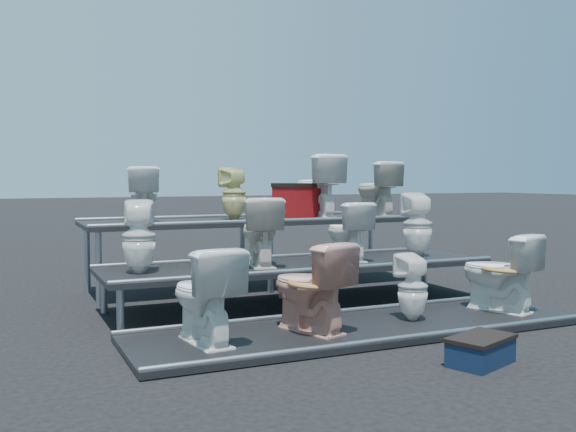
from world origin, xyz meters
name	(u,v)px	position (x,y,z in m)	size (l,w,h in m)	color
ground	(300,306)	(0.00, 0.00, 0.00)	(80.00, 80.00, 0.00)	black
tier_front	(362,329)	(0.00, -1.30, 0.03)	(4.20, 1.20, 0.06)	black
tier_mid	(300,284)	(0.00, 0.00, 0.23)	(4.20, 1.20, 0.46)	black
tier_back	(256,253)	(0.00, 1.30, 0.43)	(4.20, 1.20, 0.86)	black
toilet_0	(204,295)	(-1.46, -1.30, 0.45)	(0.43, 0.76, 0.78)	white
toilet_1	(310,286)	(-0.52, -1.30, 0.45)	(0.43, 0.76, 0.78)	tan
toilet_2	(413,287)	(0.54, -1.30, 0.37)	(0.28, 0.28, 0.62)	white
toilet_3	(499,272)	(1.57, -1.30, 0.45)	(0.43, 0.76, 0.77)	white
toilet_4	(139,236)	(-1.71, 0.00, 0.81)	(0.32, 0.33, 0.71)	white
toilet_5	(260,231)	(-0.46, 0.00, 0.82)	(0.40, 0.70, 0.72)	beige
toilet_6	(347,231)	(0.58, 0.00, 0.79)	(0.36, 0.64, 0.65)	white
toilet_7	(418,224)	(1.52, 0.00, 0.83)	(0.34, 0.34, 0.75)	white
toilet_8	(143,195)	(-1.40, 1.30, 1.18)	(0.36, 0.63, 0.64)	white
toilet_9	(234,193)	(-0.28, 1.30, 1.19)	(0.29, 0.30, 0.65)	beige
toilet_10	(317,186)	(0.86, 1.30, 1.27)	(0.45, 0.80, 0.81)	white
toilet_11	(376,189)	(1.78, 1.30, 1.23)	(0.41, 0.72, 0.73)	beige
red_crate	(299,202)	(0.62, 1.32, 1.06)	(0.55, 0.44, 0.40)	maroon
step_stool	(481,352)	(0.28, -2.52, 0.09)	(0.51, 0.31, 0.18)	#0E1B32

